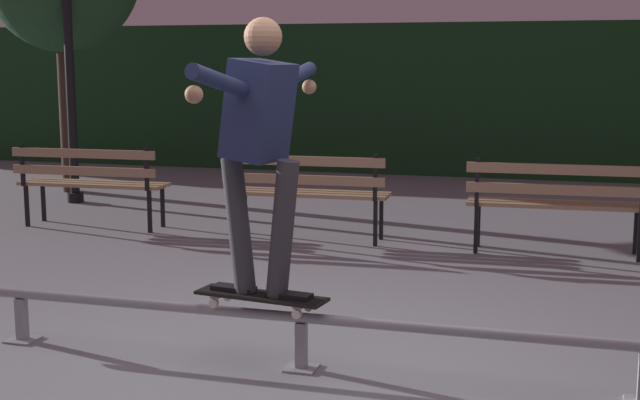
{
  "coord_description": "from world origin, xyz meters",
  "views": [
    {
      "loc": [
        1.42,
        -4.46,
        1.75
      ],
      "look_at": [
        -0.12,
        0.88,
        0.85
      ],
      "focal_mm": 48.83,
      "sensor_mm": 36.0,
      "label": 1
    }
  ],
  "objects_px": {
    "grind_rail": "(301,325)",
    "park_bench_left_center": "(306,187)",
    "skateboard": "(261,297)",
    "park_bench_right_center": "(557,197)",
    "skateboarder": "(260,133)",
    "park_bench_leftmost": "(90,177)"
  },
  "relations": [
    {
      "from": "grind_rail",
      "to": "park_bench_left_center",
      "type": "xyz_separation_m",
      "value": [
        -1.02,
        3.42,
        0.28
      ]
    },
    {
      "from": "skateboard",
      "to": "park_bench_left_center",
      "type": "xyz_separation_m",
      "value": [
        -0.78,
        3.42,
        0.13
      ]
    },
    {
      "from": "grind_rail",
      "to": "park_bench_right_center",
      "type": "distance_m",
      "value": 3.68
    },
    {
      "from": "skateboarder",
      "to": "park_bench_right_center",
      "type": "bearing_deg",
      "value": 65.32
    },
    {
      "from": "park_bench_right_center",
      "to": "park_bench_leftmost",
      "type": "bearing_deg",
      "value": 180.0
    },
    {
      "from": "skateboarder",
      "to": "park_bench_leftmost",
      "type": "distance_m",
      "value": 4.71
    },
    {
      "from": "park_bench_leftmost",
      "to": "grind_rail",
      "type": "bearing_deg",
      "value": -45.34
    },
    {
      "from": "skateboard",
      "to": "park_bench_right_center",
      "type": "height_order",
      "value": "park_bench_right_center"
    },
    {
      "from": "skateboarder",
      "to": "park_bench_leftmost",
      "type": "relative_size",
      "value": 0.97
    },
    {
      "from": "skateboarder",
      "to": "park_bench_left_center",
      "type": "distance_m",
      "value": 3.6
    },
    {
      "from": "grind_rail",
      "to": "park_bench_leftmost",
      "type": "relative_size",
      "value": 2.68
    },
    {
      "from": "skateboarder",
      "to": "park_bench_right_center",
      "type": "xyz_separation_m",
      "value": [
        1.57,
        3.42,
        -0.81
      ]
    },
    {
      "from": "skateboard",
      "to": "park_bench_left_center",
      "type": "distance_m",
      "value": 3.51
    },
    {
      "from": "skateboarder",
      "to": "skateboard",
      "type": "bearing_deg",
      "value": 171.88
    },
    {
      "from": "park_bench_left_center",
      "to": "park_bench_right_center",
      "type": "bearing_deg",
      "value": 0.0
    },
    {
      "from": "park_bench_right_center",
      "to": "park_bench_left_center",
      "type": "bearing_deg",
      "value": 180.0
    },
    {
      "from": "skateboarder",
      "to": "park_bench_left_center",
      "type": "height_order",
      "value": "skateboarder"
    },
    {
      "from": "skateboard",
      "to": "park_bench_right_center",
      "type": "xyz_separation_m",
      "value": [
        1.57,
        3.42,
        0.13
      ]
    },
    {
      "from": "skateboard",
      "to": "park_bench_left_center",
      "type": "bearing_deg",
      "value": 102.89
    },
    {
      "from": "grind_rail",
      "to": "skateboard",
      "type": "bearing_deg",
      "value": 180.0
    },
    {
      "from": "grind_rail",
      "to": "skateboard",
      "type": "height_order",
      "value": "skateboard"
    },
    {
      "from": "park_bench_right_center",
      "to": "skateboard",
      "type": "bearing_deg",
      "value": -114.72
    }
  ]
}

